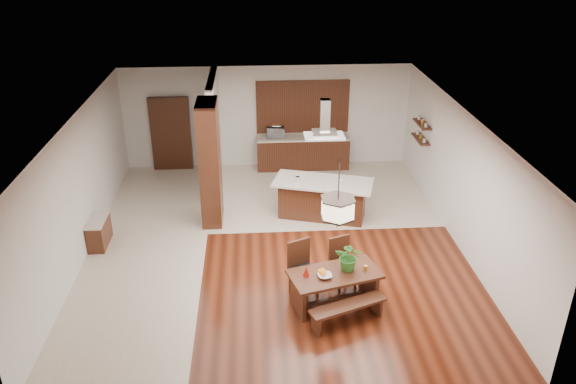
{
  "coord_description": "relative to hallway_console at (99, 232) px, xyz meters",
  "views": [
    {
      "loc": [
        -0.4,
        -10.66,
        6.37
      ],
      "look_at": [
        0.3,
        0.0,
        1.25
      ],
      "focal_mm": 35.0,
      "sensor_mm": 36.0,
      "label": 1
    }
  ],
  "objects": [
    {
      "name": "pendant_lantern",
      "position": [
        4.81,
        -2.44,
        1.93
      ],
      "size": [
        0.64,
        0.64,
        1.31
      ],
      "primitive_type": null,
      "color": "#FFEAC3",
      "rests_on": "room_shell"
    },
    {
      "name": "hallway_doorway",
      "position": [
        1.11,
        4.2,
        0.74
      ],
      "size": [
        1.1,
        0.2,
        2.1
      ],
      "primitive_type": "cube",
      "color": "black",
      "rests_on": "ground"
    },
    {
      "name": "microwave",
      "position": [
        4.03,
        4.01,
        0.77
      ],
      "size": [
        0.49,
        0.34,
        0.27
      ],
      "primitive_type": "imported",
      "rotation": [
        0.0,
        0.0,
        0.02
      ],
      "color": "#AFB1B6",
      "rests_on": "rear_counter"
    },
    {
      "name": "foliage_plant",
      "position": [
        5.08,
        -2.35,
        0.64
      ],
      "size": [
        0.6,
        0.56,
        0.55
      ],
      "primitive_type": "imported",
      "rotation": [
        0.0,
        0.0,
        -0.33
      ],
      "color": "#2C6E24",
      "rests_on": "dining_table"
    },
    {
      "name": "room_shell",
      "position": [
        3.81,
        -0.2,
        1.75
      ],
      "size": [
        9.0,
        9.04,
        2.92
      ],
      "color": "#3D170B",
      "rests_on": "ground"
    },
    {
      "name": "kitchen_island",
      "position": [
        5.01,
        0.99,
        0.17
      ],
      "size": [
        2.48,
        1.61,
        0.95
      ],
      "rotation": [
        0.0,
        0.0,
        -0.29
      ],
      "color": "black",
      "rests_on": "ground"
    },
    {
      "name": "rear_counter",
      "position": [
        4.81,
        4.0,
        0.16
      ],
      "size": [
        2.6,
        0.62,
        0.95
      ],
      "color": "black",
      "rests_on": "ground"
    },
    {
      "name": "dining_chair_right",
      "position": [
        5.07,
        -1.85,
        0.18
      ],
      "size": [
        0.56,
        0.56,
        0.99
      ],
      "primitive_type": null,
      "rotation": [
        0.0,
        0.0,
        0.37
      ],
      "color": "black",
      "rests_on": "ground"
    },
    {
      "name": "hallway_console",
      "position": [
        0.0,
        0.0,
        0.0
      ],
      "size": [
        0.37,
        0.88,
        0.63
      ],
      "primitive_type": "cube",
      "color": "black",
      "rests_on": "ground"
    },
    {
      "name": "kitchen_window",
      "position": [
        4.81,
        4.26,
        1.44
      ],
      "size": [
        2.6,
        0.08,
        1.5
      ],
      "primitive_type": "cube",
      "color": "olive",
      "rests_on": "room_shell"
    },
    {
      "name": "dining_bench",
      "position": [
        4.97,
        -3.0,
        -0.12
      ],
      "size": [
        1.43,
        0.81,
        0.4
      ],
      "primitive_type": null,
      "rotation": [
        0.0,
        0.0,
        0.37
      ],
      "color": "black",
      "rests_on": "ground"
    },
    {
      "name": "partition_stub",
      "position": [
        2.41,
        3.1,
        1.14
      ],
      "size": [
        0.18,
        2.4,
        2.9
      ],
      "primitive_type": "cube",
      "color": "silver",
      "rests_on": "ground"
    },
    {
      "name": "range_hood",
      "position": [
        5.01,
        1.0,
        2.15
      ],
      "size": [
        0.9,
        0.55,
        0.87
      ],
      "primitive_type": null,
      "color": "silver",
      "rests_on": "room_shell"
    },
    {
      "name": "dining_chair_left",
      "position": [
        4.29,
        -2.07,
        0.21
      ],
      "size": [
        0.62,
        0.62,
        1.06
      ],
      "primitive_type": null,
      "rotation": [
        0.0,
        0.0,
        0.42
      ],
      "color": "black",
      "rests_on": "ground"
    },
    {
      "name": "gold_ornament",
      "position": [
        5.38,
        -2.39,
        0.41
      ],
      "size": [
        0.08,
        0.08,
        0.1
      ],
      "primitive_type": "cylinder",
      "rotation": [
        0.0,
        0.0,
        -0.27
      ],
      "color": "gold",
      "rests_on": "dining_table"
    },
    {
      "name": "soffit_band",
      "position": [
        3.81,
        -0.2,
        2.57
      ],
      "size": [
        8.0,
        9.0,
        0.02
      ],
      "primitive_type": "cube",
      "color": "#3E1C0F",
      "rests_on": "room_shell"
    },
    {
      "name": "shelf_upper",
      "position": [
        7.68,
        2.4,
        1.49
      ],
      "size": [
        0.26,
        0.9,
        0.04
      ],
      "primitive_type": "cube",
      "color": "black",
      "rests_on": "room_shell"
    },
    {
      "name": "fruit_bowl",
      "position": [
        4.61,
        -2.57,
        0.39
      ],
      "size": [
        0.28,
        0.28,
        0.06
      ],
      "primitive_type": "imported",
      "rotation": [
        0.0,
        0.0,
        0.11
      ],
      "color": "#BCB0A5",
      "rests_on": "dining_table"
    },
    {
      "name": "shelf_lower",
      "position": [
        7.68,
        2.4,
        1.08
      ],
      "size": [
        0.26,
        0.9,
        0.04
      ],
      "primitive_type": "cube",
      "color": "black",
      "rests_on": "room_shell"
    },
    {
      "name": "island_cup",
      "position": [
        5.42,
        0.88,
        0.67
      ],
      "size": [
        0.15,
        0.15,
        0.09
      ],
      "primitive_type": "imported",
      "rotation": [
        0.0,
        0.0,
        0.42
      ],
      "color": "silver",
      "rests_on": "kitchen_island"
    },
    {
      "name": "tile_hallway",
      "position": [
        1.06,
        -0.2,
        -0.31
      ],
      "size": [
        2.5,
        9.0,
        0.01
      ],
      "primitive_type": "cube",
      "color": "beige",
      "rests_on": "ground"
    },
    {
      "name": "napkin_cone",
      "position": [
        4.28,
        -2.5,
        0.46
      ],
      "size": [
        0.15,
        0.15,
        0.2
      ],
      "primitive_type": "cone",
      "rotation": [
        0.0,
        0.0,
        -0.29
      ],
      "color": "#A5190B",
      "rests_on": "dining_table"
    },
    {
      "name": "dining_table",
      "position": [
        4.81,
        -2.44,
        0.18
      ],
      "size": [
        1.79,
        1.23,
        0.68
      ],
      "rotation": [
        0.0,
        0.0,
        0.27
      ],
      "color": "black",
      "rests_on": "ground"
    },
    {
      "name": "partition_pier",
      "position": [
        2.41,
        1.0,
        1.14
      ],
      "size": [
        0.45,
        1.0,
        2.9
      ],
      "primitive_type": "cube",
      "color": "black",
      "rests_on": "ground"
    },
    {
      "name": "tile_kitchen",
      "position": [
        5.06,
        2.3,
        -0.31
      ],
      "size": [
        5.5,
        4.0,
        0.01
      ],
      "primitive_type": "cube",
      "color": "beige",
      "rests_on": "ground"
    }
  ]
}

